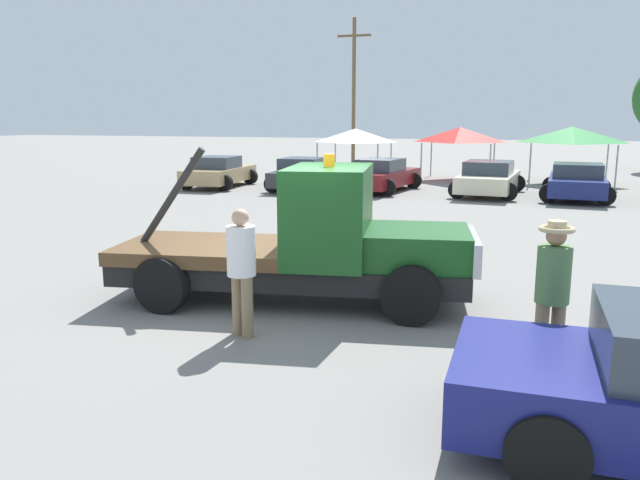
{
  "coord_description": "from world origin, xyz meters",
  "views": [
    {
      "loc": [
        3.59,
        -9.29,
        2.98
      ],
      "look_at": [
        0.5,
        0.0,
        1.05
      ],
      "focal_mm": 35.0,
      "sensor_mm": 36.0,
      "label": 1
    }
  ],
  "objects_px": {
    "traffic_cone": "(281,239)",
    "tow_truck": "(312,245)",
    "utility_pole": "(354,88)",
    "canopy_tent_white": "(355,136)",
    "parked_car_charcoal": "(303,174)",
    "parked_car_maroon": "(382,176)",
    "parked_car_cream": "(489,178)",
    "parked_car_navy": "(577,182)",
    "person_near_truck": "(553,284)",
    "person_at_hood": "(241,264)",
    "canopy_tent_green": "(572,135)",
    "parked_car_tan": "(219,172)",
    "canopy_tent_red": "(460,135)"
  },
  "relations": [
    {
      "from": "tow_truck",
      "to": "canopy_tent_green",
      "type": "xyz_separation_m",
      "value": [
        5.05,
        21.24,
        1.27
      ]
    },
    {
      "from": "parked_car_tan",
      "to": "canopy_tent_green",
      "type": "bearing_deg",
      "value": -70.49
    },
    {
      "from": "utility_pole",
      "to": "canopy_tent_white",
      "type": "bearing_deg",
      "value": -73.97
    },
    {
      "from": "parked_car_tan",
      "to": "parked_car_maroon",
      "type": "distance_m",
      "value": 7.11
    },
    {
      "from": "person_at_hood",
      "to": "utility_pole",
      "type": "xyz_separation_m",
      "value": [
        -7.4,
        32.55,
        3.84
      ]
    },
    {
      "from": "person_at_hood",
      "to": "parked_car_charcoal",
      "type": "height_order",
      "value": "person_at_hood"
    },
    {
      "from": "parked_car_navy",
      "to": "canopy_tent_red",
      "type": "xyz_separation_m",
      "value": [
        -4.96,
        6.19,
        1.52
      ]
    },
    {
      "from": "person_near_truck",
      "to": "parked_car_charcoal",
      "type": "bearing_deg",
      "value": 177.27
    },
    {
      "from": "parked_car_tan",
      "to": "traffic_cone",
      "type": "distance_m",
      "value": 13.68
    },
    {
      "from": "tow_truck",
      "to": "canopy_tent_white",
      "type": "distance_m",
      "value": 22.19
    },
    {
      "from": "tow_truck",
      "to": "canopy_tent_green",
      "type": "relative_size",
      "value": 1.71
    },
    {
      "from": "person_near_truck",
      "to": "parked_car_tan",
      "type": "distance_m",
      "value": 21.35
    },
    {
      "from": "canopy_tent_green",
      "to": "traffic_cone",
      "type": "xyz_separation_m",
      "value": [
        -7.05,
        -17.66,
        -1.96
      ]
    },
    {
      "from": "parked_car_maroon",
      "to": "canopy_tent_white",
      "type": "bearing_deg",
      "value": 33.9
    },
    {
      "from": "parked_car_navy",
      "to": "traffic_cone",
      "type": "height_order",
      "value": "parked_car_navy"
    },
    {
      "from": "parked_car_navy",
      "to": "canopy_tent_white",
      "type": "bearing_deg",
      "value": 61.77
    },
    {
      "from": "parked_car_charcoal",
      "to": "canopy_tent_red",
      "type": "relative_size",
      "value": 1.4
    },
    {
      "from": "canopy_tent_white",
      "to": "canopy_tent_green",
      "type": "relative_size",
      "value": 0.89
    },
    {
      "from": "canopy_tent_white",
      "to": "traffic_cone",
      "type": "height_order",
      "value": "canopy_tent_white"
    },
    {
      "from": "tow_truck",
      "to": "parked_car_navy",
      "type": "height_order",
      "value": "tow_truck"
    },
    {
      "from": "tow_truck",
      "to": "canopy_tent_red",
      "type": "distance_m",
      "value": 21.62
    },
    {
      "from": "parked_car_charcoal",
      "to": "person_near_truck",
      "type": "bearing_deg",
      "value": -153.89
    },
    {
      "from": "tow_truck",
      "to": "parked_car_cream",
      "type": "xyz_separation_m",
      "value": [
        1.82,
        15.74,
        -0.29
      ]
    },
    {
      "from": "parked_car_tan",
      "to": "canopy_tent_green",
      "type": "distance_m",
      "value": 15.91
    },
    {
      "from": "person_near_truck",
      "to": "parked_car_cream",
      "type": "height_order",
      "value": "person_near_truck"
    },
    {
      "from": "canopy_tent_green",
      "to": "utility_pole",
      "type": "xyz_separation_m",
      "value": [
        -12.83,
        9.45,
        2.66
      ]
    },
    {
      "from": "parked_car_navy",
      "to": "traffic_cone",
      "type": "xyz_separation_m",
      "value": [
        -6.99,
        -11.83,
        -0.39
      ]
    },
    {
      "from": "person_at_hood",
      "to": "parked_car_cream",
      "type": "height_order",
      "value": "person_at_hood"
    },
    {
      "from": "parked_car_charcoal",
      "to": "canopy_tent_green",
      "type": "distance_m",
      "value": 12.38
    },
    {
      "from": "tow_truck",
      "to": "person_at_hood",
      "type": "distance_m",
      "value": 1.9
    },
    {
      "from": "traffic_cone",
      "to": "tow_truck",
      "type": "bearing_deg",
      "value": -60.74
    },
    {
      "from": "parked_car_cream",
      "to": "parked_car_navy",
      "type": "relative_size",
      "value": 1.1
    },
    {
      "from": "person_at_hood",
      "to": "parked_car_navy",
      "type": "height_order",
      "value": "person_at_hood"
    },
    {
      "from": "parked_car_cream",
      "to": "parked_car_navy",
      "type": "bearing_deg",
      "value": -91.98
    },
    {
      "from": "canopy_tent_red",
      "to": "parked_car_cream",
      "type": "bearing_deg",
      "value": -73.01
    },
    {
      "from": "parked_car_tan",
      "to": "canopy_tent_white",
      "type": "relative_size",
      "value": 1.4
    },
    {
      "from": "canopy_tent_white",
      "to": "traffic_cone",
      "type": "bearing_deg",
      "value": -80.06
    },
    {
      "from": "person_at_hood",
      "to": "utility_pole",
      "type": "height_order",
      "value": "utility_pole"
    },
    {
      "from": "person_at_hood",
      "to": "canopy_tent_green",
      "type": "height_order",
      "value": "canopy_tent_green"
    },
    {
      "from": "traffic_cone",
      "to": "utility_pole",
      "type": "height_order",
      "value": "utility_pole"
    },
    {
      "from": "parked_car_tan",
      "to": "parked_car_maroon",
      "type": "height_order",
      "value": "same"
    },
    {
      "from": "parked_car_navy",
      "to": "canopy_tent_green",
      "type": "height_order",
      "value": "canopy_tent_green"
    },
    {
      "from": "person_near_truck",
      "to": "canopy_tent_red",
      "type": "distance_m",
      "value": 23.72
    },
    {
      "from": "person_near_truck",
      "to": "canopy_tent_red",
      "type": "xyz_separation_m",
      "value": [
        -3.57,
        23.43,
        1.09
      ]
    },
    {
      "from": "parked_car_charcoal",
      "to": "parked_car_maroon",
      "type": "bearing_deg",
      "value": -85.67
    },
    {
      "from": "canopy_tent_red",
      "to": "utility_pole",
      "type": "xyz_separation_m",
      "value": [
        -7.81,
        9.09,
        2.7
      ]
    },
    {
      "from": "tow_truck",
      "to": "canopy_tent_green",
      "type": "distance_m",
      "value": 21.87
    },
    {
      "from": "tow_truck",
      "to": "canopy_tent_white",
      "type": "bearing_deg",
      "value": 93.9
    },
    {
      "from": "person_near_truck",
      "to": "utility_pole",
      "type": "xyz_separation_m",
      "value": [
        -11.38,
        32.52,
        3.8
      ]
    },
    {
      "from": "person_at_hood",
      "to": "parked_car_charcoal",
      "type": "xyz_separation_m",
      "value": [
        -5.32,
        17.15,
        -0.38
      ]
    }
  ]
}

